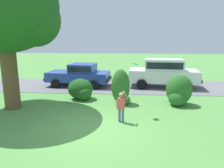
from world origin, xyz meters
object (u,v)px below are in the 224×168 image
at_px(oak_tree_large, 6,11).
at_px(child_thrower, 121,105).
at_px(frisbee, 135,64).
at_px(parked_sedan, 80,74).
at_px(parked_suv, 163,72).

relative_size(oak_tree_large, child_thrower, 5.19).
bearing_deg(oak_tree_large, frisbee, -6.25).
height_order(oak_tree_large, parked_sedan, oak_tree_large).
relative_size(parked_sedan, child_thrower, 3.52).
height_order(oak_tree_large, child_thrower, oak_tree_large).
distance_m(oak_tree_large, child_thrower, 6.56).
xyz_separation_m(parked_suv, child_thrower, (-2.66, -6.28, -0.36)).
distance_m(parked_sedan, parked_suv, 5.70).
height_order(parked_suv, child_thrower, parked_suv).
distance_m(child_thrower, frisbee, 1.83).
bearing_deg(child_thrower, parked_sedan, 115.93).
height_order(parked_sedan, child_thrower, parked_sedan).
distance_m(parked_suv, frisbee, 5.88).
bearing_deg(parked_sedan, frisbee, -56.31).
bearing_deg(oak_tree_large, parked_suv, 31.20).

